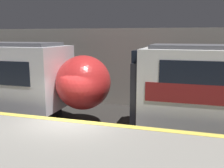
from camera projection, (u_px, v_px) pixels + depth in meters
ground_plane at (72, 148)px, 9.65m from camera, size 120.00×120.00×0.00m
station_rear_barrier at (119, 67)px, 15.35m from camera, size 50.00×0.15×4.49m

